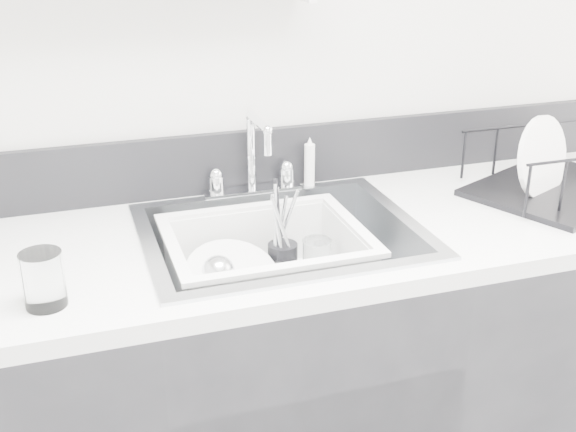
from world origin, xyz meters
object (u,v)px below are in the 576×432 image
object	(u,v)px
sink	(281,266)
dish_rack	(559,164)
wash_tub	(266,266)
counter_run	(282,395)

from	to	relation	value
sink	dish_rack	size ratio (longest dim) A/B	1.45
wash_tub	dish_rack	world-z (taller)	dish_rack
counter_run	dish_rack	distance (m)	0.94
counter_run	dish_rack	size ratio (longest dim) A/B	7.25
wash_tub	dish_rack	size ratio (longest dim) A/B	1.04
counter_run	sink	xyz separation A→B (m)	(0.00, 0.00, 0.37)
counter_run	wash_tub	bearing A→B (deg)	-169.05
wash_tub	dish_rack	xyz separation A→B (m)	(0.81, 0.03, 0.16)
wash_tub	dish_rack	bearing A→B (deg)	1.97
counter_run	sink	size ratio (longest dim) A/B	5.00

